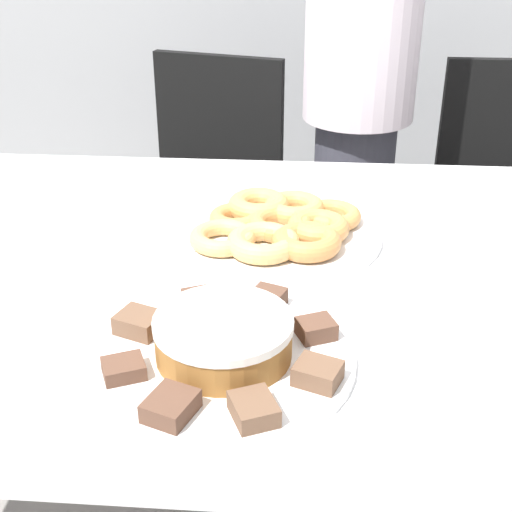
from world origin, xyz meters
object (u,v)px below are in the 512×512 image
Objects in this scene: office_chair_right at (505,233)px; plate_donuts at (280,235)px; office_chair_left at (204,224)px; frosted_cake at (224,337)px; person_standing at (358,98)px; plate_cake at (224,358)px.

office_chair_right reaches higher than plate_donuts.
office_chair_left reaches higher than frosted_cake.
office_chair_left reaches higher than plate_donuts.
plate_donuts is 1.99× the size of frosted_cake.
frosted_cake is at bearing -101.51° from person_standing.
person_standing is 0.60m from office_chair_right.
plate_cake is (0.20, -1.15, 0.35)m from office_chair_left.
frosted_cake is (-0.69, -1.15, 0.38)m from office_chair_right.
office_chair_left is 1.23m from frosted_cake.
plate_cake and plate_donuts have the same top height.
person_standing is 0.79m from plate_donuts.
office_chair_left is 2.47× the size of plate_donuts.
person_standing is 4.42× the size of plate_cake.
office_chair_right is 4.91× the size of frosted_cake.
person_standing is 1.72× the size of office_chair_right.
office_chair_left is at bearing 99.92° from plate_cake.
plate_donuts is (-0.18, -0.77, -0.04)m from person_standing.
office_chair_left is 1.22m from plate_cake.
office_chair_left is 2.58× the size of plate_cake.
frosted_cake is (-0.06, -0.38, 0.03)m from plate_donuts.
person_standing is 1.18m from frosted_cake.
plate_cake is 0.38m from plate_donuts.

